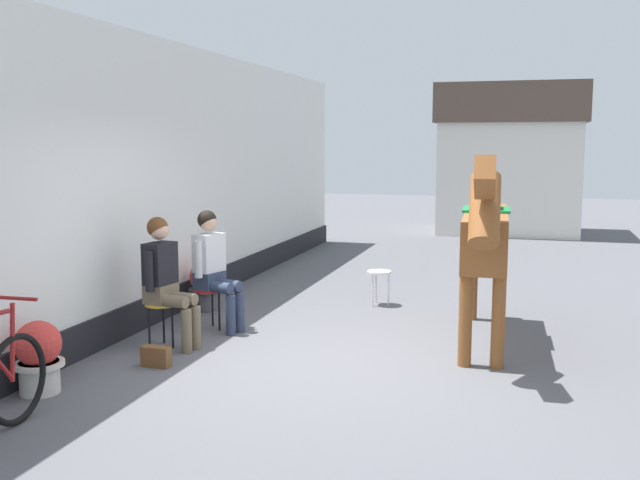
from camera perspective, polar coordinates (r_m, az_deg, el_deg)
name	(u,v)px	position (r m, az deg, el deg)	size (l,w,h in m)	color
ground_plane	(384,300)	(10.17, 5.00, -4.65)	(40.00, 40.00, 0.00)	#56565B
pub_facade_wall	(162,192)	(9.39, -12.20, 3.67)	(0.34, 14.00, 3.40)	white
distant_cottage	(510,157)	(18.11, 14.61, 6.26)	(3.40, 2.60, 3.50)	silver
seated_visitor_near	(165,275)	(7.82, -11.99, -2.72)	(0.61, 0.48, 1.39)	gold
seated_visitor_far	(213,264)	(8.47, -8.32, -1.85)	(0.61, 0.48, 1.39)	red
saddled_horse_center	(485,238)	(7.93, 12.79, 0.19)	(0.53, 3.00, 2.06)	brown
flower_planter_near	(39,356)	(6.82, -21.12, -8.43)	(0.43, 0.43, 0.64)	beige
flower_planter_far	(205,284)	(9.58, -8.96, -3.45)	(0.43, 0.43, 0.64)	#4C4C51
spare_stool_white	(379,275)	(9.76, 4.65, -2.77)	(0.32, 0.32, 0.46)	white
satchel_bag	(156,357)	(7.33, -12.68, -8.87)	(0.28, 0.12, 0.20)	brown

